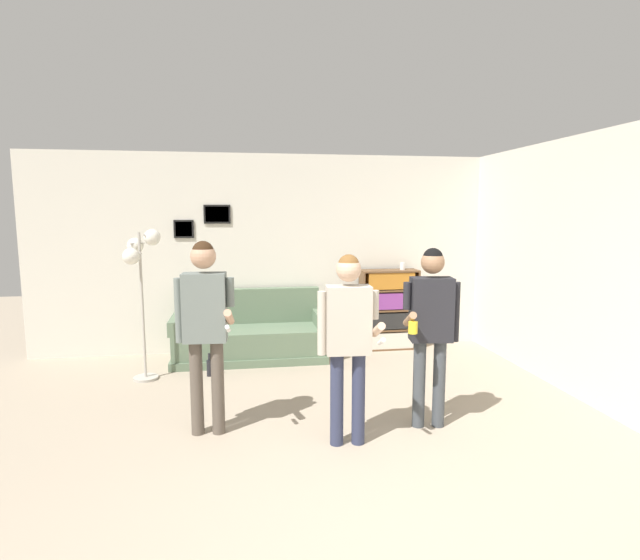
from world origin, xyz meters
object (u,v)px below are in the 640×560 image
(couch, at_px, (250,337))
(bookshelf, at_px, (389,310))
(person_player_foreground_left, at_px, (205,317))
(bottle_on_floor, at_px, (209,367))
(floor_lamp, at_px, (140,265))
(person_player_foreground_center, at_px, (348,331))
(person_watcher_holding_cup, at_px, (431,319))
(drinking_cup, at_px, (403,266))

(couch, xyz_separation_m, bookshelf, (1.95, 0.20, 0.27))
(person_player_foreground_left, relative_size, bottle_on_floor, 6.11)
(couch, distance_m, bottle_on_floor, 0.84)
(floor_lamp, xyz_separation_m, bottle_on_floor, (0.72, -0.00, -1.23))
(person_player_foreground_center, bearing_deg, person_watcher_holding_cup, 15.87)
(couch, height_order, bottle_on_floor, couch)
(person_player_foreground_center, distance_m, drinking_cup, 3.14)
(person_player_foreground_left, xyz_separation_m, bottle_on_floor, (-0.09, 1.57, -0.93))
(person_watcher_holding_cup, bearing_deg, person_player_foreground_center, -164.13)
(bookshelf, relative_size, floor_lamp, 0.65)
(bookshelf, xyz_separation_m, bottle_on_floor, (-2.43, -0.86, -0.45))
(floor_lamp, bearing_deg, person_watcher_holding_cup, -32.11)
(drinking_cup, bearing_deg, person_player_foreground_center, -116.15)
(bookshelf, xyz_separation_m, person_player_foreground_left, (-2.35, -2.43, 0.48))
(couch, height_order, person_player_foreground_left, person_player_foreground_left)
(person_watcher_holding_cup, distance_m, drinking_cup, 2.66)
(floor_lamp, height_order, drinking_cup, floor_lamp)
(couch, distance_m, drinking_cup, 2.32)
(bookshelf, distance_m, bottle_on_floor, 2.62)
(floor_lamp, bearing_deg, person_player_foreground_center, -44.83)
(person_player_foreground_left, height_order, drinking_cup, person_player_foreground_left)
(bookshelf, distance_m, person_watcher_holding_cup, 2.65)
(couch, bearing_deg, bookshelf, 5.73)
(floor_lamp, height_order, bottle_on_floor, floor_lamp)
(drinking_cup, bearing_deg, couch, -174.77)
(couch, height_order, person_player_foreground_center, person_player_foreground_center)
(drinking_cup, bearing_deg, bookshelf, 179.96)
(bookshelf, xyz_separation_m, floor_lamp, (-3.16, -0.86, 0.78))
(drinking_cup, bearing_deg, bottle_on_floor, -161.89)
(bookshelf, xyz_separation_m, drinking_cup, (0.19, -0.00, 0.61))
(floor_lamp, xyz_separation_m, person_player_foreground_center, (1.97, -1.96, -0.37))
(person_player_foreground_left, bearing_deg, bookshelf, 45.97)
(person_player_foreground_left, bearing_deg, floor_lamp, 117.21)
(bottle_on_floor, bearing_deg, floor_lamp, 179.81)
(person_watcher_holding_cup, distance_m, bottle_on_floor, 2.81)
(bookshelf, height_order, floor_lamp, floor_lamp)
(person_watcher_holding_cup, bearing_deg, couch, 122.99)
(bookshelf, bearing_deg, person_player_foreground_center, -112.96)
(person_player_foreground_left, bearing_deg, couch, 79.92)
(couch, height_order, bookshelf, bookshelf)
(couch, relative_size, bookshelf, 1.76)
(couch, xyz_separation_m, bottle_on_floor, (-0.48, -0.66, -0.18))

